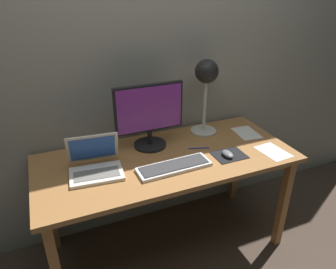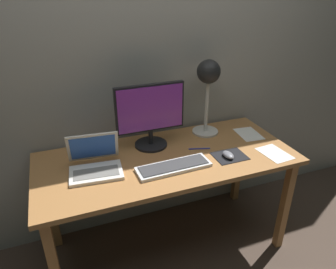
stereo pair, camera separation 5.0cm
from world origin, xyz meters
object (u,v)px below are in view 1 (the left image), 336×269
object	(u,v)px
laptop	(95,161)
pen	(199,148)
desk_lamp	(206,80)
mouse	(228,154)
keyboard_main	(174,167)
monitor	(149,114)

from	to	relation	value
laptop	pen	size ratio (longest dim) A/B	2.27
desk_lamp	mouse	world-z (taller)	desk_lamp
desk_lamp	mouse	xyz separation A→B (m)	(-0.03, -0.37, -0.37)
keyboard_main	laptop	world-z (taller)	laptop
monitor	pen	bearing A→B (deg)	-30.30
monitor	laptop	xyz separation A→B (m)	(-0.39, -0.16, -0.17)
mouse	desk_lamp	bearing A→B (deg)	85.32
laptop	mouse	bearing A→B (deg)	-11.84
keyboard_main	pen	bearing A→B (deg)	32.45
monitor	keyboard_main	size ratio (longest dim) A/B	1.00
monitor	desk_lamp	size ratio (longest dim) A/B	0.85
laptop	mouse	world-z (taller)	laptop
mouse	keyboard_main	bearing A→B (deg)	178.95
desk_lamp	mouse	size ratio (longest dim) A/B	5.46
mouse	pen	xyz separation A→B (m)	(-0.12, 0.16, -0.02)
monitor	mouse	distance (m)	0.55
keyboard_main	desk_lamp	distance (m)	0.65
desk_lamp	mouse	distance (m)	0.52
keyboard_main	laptop	size ratio (longest dim) A/B	1.40
laptop	keyboard_main	bearing A→B (deg)	-20.34
desk_lamp	laptop	bearing A→B (deg)	-165.99
monitor	desk_lamp	world-z (taller)	desk_lamp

